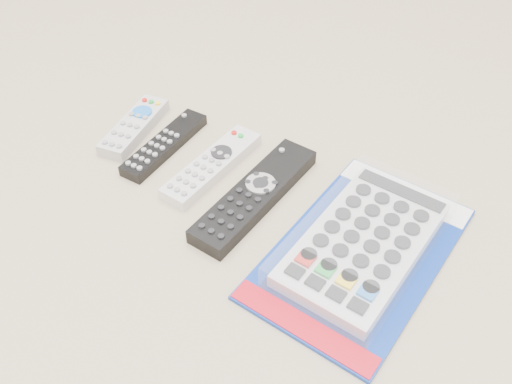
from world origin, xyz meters
The scene contains 5 objects.
remote_small_grey centered at (-0.23, 0.06, 0.01)m, with size 0.07×0.16×0.02m.
remote_slim_black centered at (-0.16, 0.05, 0.01)m, with size 0.05×0.18×0.02m.
remote_silver_dvd centered at (-0.06, 0.04, 0.01)m, with size 0.07×0.20×0.02m.
remote_large_black centered at (0.03, 0.01, 0.01)m, with size 0.08×0.25×0.03m.
jumbo_remote_packaged centered at (0.20, 0.00, 0.02)m, with size 0.23×0.34×0.04m.
Camera 1 is at (0.32, -0.50, 0.59)m, focal length 40.00 mm.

